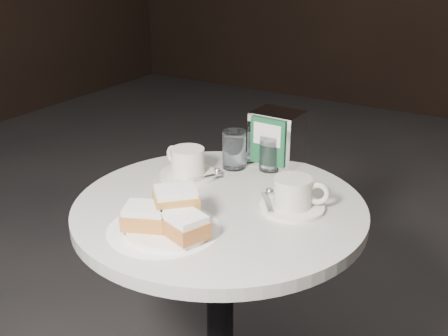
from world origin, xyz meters
TOP-DOWN VIEW (x-y plane):
  - cafe_table at (0.00, 0.00)m, footprint 0.70×0.70m
  - sugar_spill at (-0.04, -0.17)m, footprint 0.30×0.30m
  - beignet_plate at (-0.02, -0.17)m, footprint 0.21×0.20m
  - coffee_cup_left at (-0.16, 0.10)m, footprint 0.18×0.18m
  - coffee_cup_right at (0.16, 0.06)m, footprint 0.20×0.20m
  - water_glass_left at (-0.09, 0.21)m, footprint 0.08×0.08m
  - water_glass_right at (0.01, 0.25)m, footprint 0.07×0.07m
  - napkin_dispenser at (0.00, 0.30)m, footprint 0.13×0.11m

SIDE VIEW (x-z plane):
  - cafe_table at x=0.00m, z-range 0.17..0.92m
  - sugar_spill at x=-0.04m, z-range 0.74..0.75m
  - beignet_plate at x=-0.02m, z-range 0.73..0.82m
  - coffee_cup_left at x=-0.16m, z-range 0.74..0.82m
  - coffee_cup_right at x=0.16m, z-range 0.74..0.82m
  - water_glass_right at x=0.01m, z-range 0.74..0.84m
  - water_glass_left at x=-0.09m, z-range 0.74..0.85m
  - napkin_dispenser at x=0.00m, z-range 0.75..0.90m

